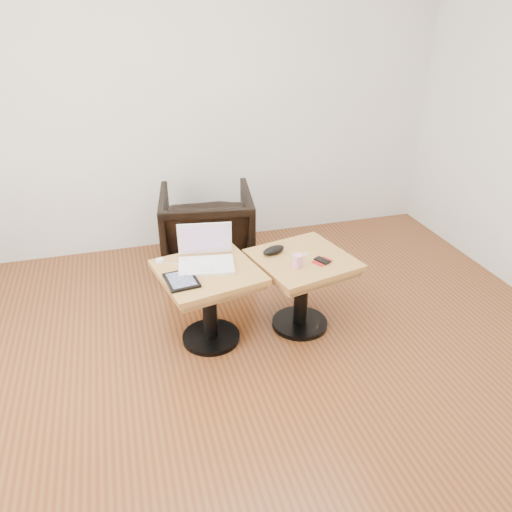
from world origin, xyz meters
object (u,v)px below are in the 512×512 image
object	(u,v)px
laptop	(206,257)
striped_cup	(297,261)
side_table_left	(209,288)
side_table_right	(302,275)
armchair	(207,230)

from	to	relation	value
laptop	striped_cup	bearing A→B (deg)	-11.68
side_table_left	laptop	world-z (taller)	laptop
side_table_left	striped_cup	bearing A→B (deg)	-24.48
striped_cup	side_table_left	bearing A→B (deg)	167.23
side_table_right	armchair	world-z (taller)	armchair
side_table_right	striped_cup	bearing A→B (deg)	-139.30
side_table_left	armchair	size ratio (longest dim) A/B	0.94
laptop	striped_cup	world-z (taller)	laptop
laptop	striped_cup	distance (m)	0.59
side_table_left	side_table_right	world-z (taller)	same
side_table_left	armchair	xyz separation A→B (m)	(0.19, 1.04, -0.07)
side_table_right	laptop	distance (m)	0.67
side_table_right	armchair	bearing A→B (deg)	100.14
striped_cup	armchair	bearing A→B (deg)	107.66
side_table_right	armchair	distance (m)	1.15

